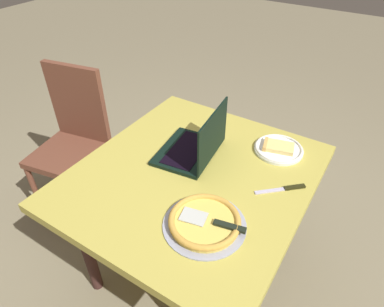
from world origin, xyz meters
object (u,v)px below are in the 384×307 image
object	(u,v)px
laptop	(196,146)
table_knife	(285,189)
pizza_tray	(205,222)
pizza_plate	(278,148)
chair_near	(74,137)
dining_table	(193,185)

from	to	relation	value
laptop	table_knife	bearing A→B (deg)	90.53
laptop	table_knife	distance (m)	0.45
pizza_tray	table_knife	bearing A→B (deg)	151.62
pizza_plate	chair_near	bearing A→B (deg)	-75.84
dining_table	laptop	world-z (taller)	laptop
pizza_tray	laptop	bearing A→B (deg)	-143.64
dining_table	table_knife	size ratio (longest dim) A/B	6.16
chair_near	table_knife	bearing A→B (deg)	92.33
pizza_plate	pizza_tray	world-z (taller)	pizza_tray
table_knife	chair_near	xyz separation A→B (m)	(0.05, -1.29, -0.18)
pizza_plate	table_knife	distance (m)	0.27
laptop	pizza_plate	bearing A→B (deg)	127.26
dining_table	table_knife	distance (m)	0.41
dining_table	pizza_plate	size ratio (longest dim) A/B	4.60
laptop	chair_near	xyz separation A→B (m)	(0.05, -0.84, -0.23)
dining_table	pizza_plate	bearing A→B (deg)	143.70
pizza_plate	pizza_tray	bearing A→B (deg)	-6.39
table_knife	chair_near	distance (m)	1.30
dining_table	table_knife	xyz separation A→B (m)	(-0.12, 0.39, 0.08)
table_knife	pizza_plate	bearing A→B (deg)	-152.84
pizza_tray	dining_table	bearing A→B (deg)	-139.86
pizza_tray	chair_near	world-z (taller)	chair_near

